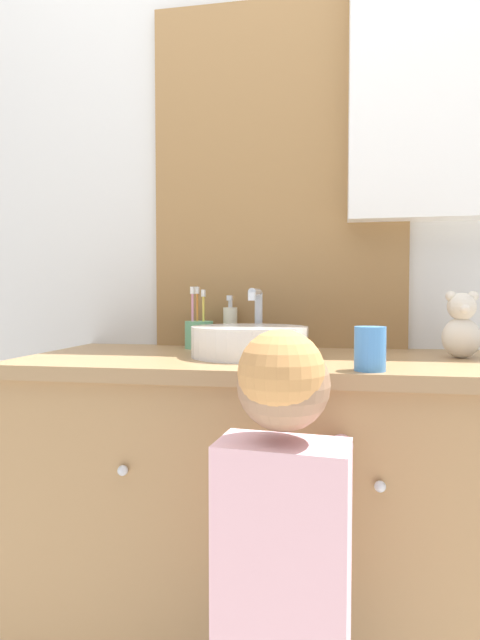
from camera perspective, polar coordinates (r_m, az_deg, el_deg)
The scene contains 8 objects.
wall_back at distance 1.66m, azimuth 5.35°, elevation 12.52°, with size 3.20×0.18×2.50m.
vanity_counter at distance 1.46m, azimuth 2.46°, elevation -20.71°, with size 1.26×0.56×0.84m.
sink_basin at distance 1.35m, azimuth 1.18°, elevation -2.31°, with size 0.31×0.36×0.19m.
toothbrush_holder at distance 1.56m, azimuth -4.71°, elevation -1.54°, with size 0.09×0.09×0.19m.
soap_dispenser at distance 1.58m, azimuth -1.12°, elevation -0.75°, with size 0.04×0.04×0.17m.
child_figure at distance 0.96m, azimuth 5.08°, elevation -26.07°, with size 0.26×0.46×0.95m.
teddy_bear at distance 1.42m, azimuth 23.98°, elevation -0.68°, with size 0.10×0.08×0.18m.
drinking_cup at distance 1.11m, azimuth 14.64°, elevation -3.20°, with size 0.07×0.07×0.10m, color #4789D1.
Camera 1 is at (0.17, -1.01, 1.00)m, focal length 28.00 mm.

